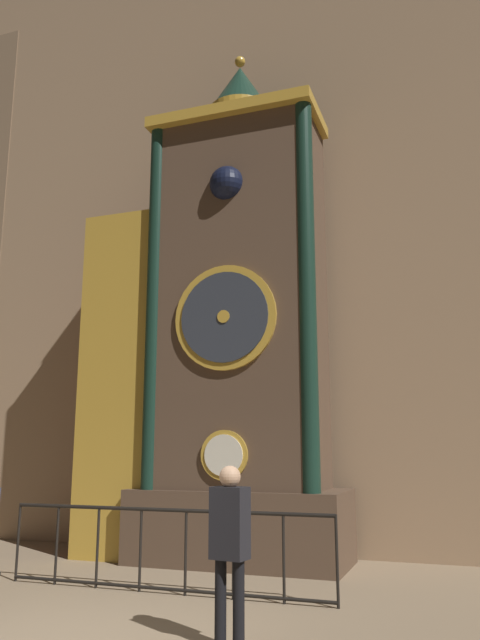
% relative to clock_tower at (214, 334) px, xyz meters
% --- Properties ---
extents(cathedral_back_wall, '(24.00, 0.32, 13.25)m').
position_rel_clock_tower_xyz_m(cathedral_back_wall, '(0.37, 1.19, 2.85)').
color(cathedral_back_wall, '#997A5B').
rests_on(cathedral_back_wall, ground_plane).
extents(clock_tower, '(4.59, 1.76, 9.10)m').
position_rel_clock_tower_xyz_m(clock_tower, '(0.00, 0.00, 0.00)').
color(clock_tower, brown).
rests_on(clock_tower, ground_plane).
extents(railing_fence, '(4.57, 0.05, 1.05)m').
position_rel_clock_tower_xyz_m(railing_fence, '(0.23, -2.29, -3.18)').
color(railing_fence, black).
rests_on(railing_fence, ground_plane).
extents(visitor_far, '(0.37, 0.27, 1.65)m').
position_rel_clock_tower_xyz_m(visitor_far, '(1.84, -4.12, -2.78)').
color(visitor_far, black).
rests_on(visitor_far, ground_plane).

